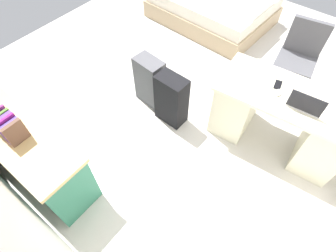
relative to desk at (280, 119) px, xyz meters
name	(u,v)px	position (x,y,z in m)	size (l,w,h in m)	color
ground_plane	(201,90)	(1.10, -0.16, -0.39)	(5.96, 5.96, 0.00)	beige
desk	(280,119)	(0.00, 0.00, 0.00)	(1.50, 0.79, 0.75)	beige
office_chair	(295,63)	(0.23, -0.94, 0.03)	(0.53, 0.53, 0.94)	black
credenza	(20,145)	(1.94, 1.94, -0.03)	(1.80, 0.48, 0.73)	#2D7056
bed	(213,6)	(1.94, -1.72, -0.15)	(1.97, 1.49, 0.58)	tan
suitcase_black	(171,100)	(1.12, 0.47, -0.06)	(0.36, 0.22, 0.67)	black
suitcase_spare_grey	(150,81)	(1.53, 0.39, -0.07)	(0.36, 0.22, 0.65)	#4C4C51
laptop	(305,104)	(-0.14, 0.08, 0.41)	(0.33, 0.25, 0.21)	#B7B7BC
computer_mouse	(279,92)	(0.12, 0.06, 0.37)	(0.06, 0.10, 0.03)	white
cell_phone_by_mouse	(278,85)	(0.17, -0.05, 0.36)	(0.07, 0.14, 0.01)	black
book_row	(8,126)	(1.75, 1.94, 0.45)	(0.31, 0.17, 0.24)	brown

